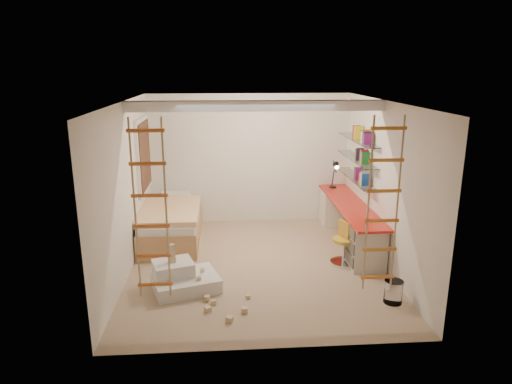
{
  "coord_description": "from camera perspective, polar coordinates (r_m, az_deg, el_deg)",
  "views": [
    {
      "loc": [
        -0.51,
        -6.76,
        3.1
      ],
      "look_at": [
        0.0,
        0.3,
        1.15
      ],
      "focal_mm": 32.0,
      "sensor_mm": 36.0,
      "label": 1
    }
  ],
  "objects": [
    {
      "name": "play_platform",
      "position": [
        6.76,
        -9.21,
        -10.6
      ],
      "size": [
        1.07,
        0.94,
        0.4
      ],
      "color": "silver",
      "rests_on": "floor"
    },
    {
      "name": "bed",
      "position": [
        8.5,
        -10.48,
        -3.87
      ],
      "size": [
        1.02,
        2.0,
        0.69
      ],
      "color": "#AD7F51",
      "rests_on": "floor"
    },
    {
      "name": "window_blind",
      "position": [
        8.52,
        -13.7,
        4.49
      ],
      "size": [
        0.02,
        1.0,
        1.2
      ],
      "primitive_type": "cube",
      "color": "#4C2D1E",
      "rests_on": "window_frame"
    },
    {
      "name": "rope_ladder_left",
      "position": [
        5.32,
        -13.04,
        -2.33
      ],
      "size": [
        0.41,
        0.04,
        2.13
      ],
      "primitive_type": null,
      "color": "#C15721",
      "rests_on": "ceiling"
    },
    {
      "name": "waste_bin",
      "position": [
        6.58,
        16.8,
        -11.84
      ],
      "size": [
        0.25,
        0.25,
        0.32
      ],
      "primitive_type": "cylinder",
      "color": "white",
      "rests_on": "floor"
    },
    {
      "name": "toy_blocks",
      "position": [
        6.43,
        -6.82,
        -11.29
      ],
      "size": [
        1.18,
        1.13,
        0.67
      ],
      "color": "#CCB284",
      "rests_on": "floor"
    },
    {
      "name": "desk",
      "position": [
        8.38,
        11.53,
        -3.68
      ],
      "size": [
        0.56,
        2.8,
        0.75
      ],
      "color": "red",
      "rests_on": "floor"
    },
    {
      "name": "task_lamp",
      "position": [
        9.07,
        9.89,
        2.67
      ],
      "size": [
        0.14,
        0.36,
        0.57
      ],
      "color": "black",
      "rests_on": "desk"
    },
    {
      "name": "swivel_chair",
      "position": [
        7.55,
        10.92,
        -6.95
      ],
      "size": [
        0.54,
        0.54,
        0.71
      ],
      "color": "gold",
      "rests_on": "floor"
    },
    {
      "name": "window_frame",
      "position": [
        8.53,
        -13.96,
        4.48
      ],
      "size": [
        0.06,
        1.15,
        1.35
      ],
      "primitive_type": "cube",
      "color": "white",
      "rests_on": "wall_left"
    },
    {
      "name": "shelves",
      "position": [
        8.39,
        12.45,
        4.05
      ],
      "size": [
        0.25,
        1.8,
        0.71
      ],
      "color": "white",
      "rests_on": "wall_right"
    },
    {
      "name": "books",
      "position": [
        8.37,
        12.5,
        4.83
      ],
      "size": [
        0.14,
        0.7,
        0.92
      ],
      "color": "#194CA5",
      "rests_on": "shelves"
    },
    {
      "name": "floor",
      "position": [
        7.45,
        0.17,
        -9.18
      ],
      "size": [
        4.5,
        4.5,
        0.0
      ],
      "primitive_type": "plane",
      "color": "#9A7C63",
      "rests_on": "ground"
    },
    {
      "name": "rope_ladder_right",
      "position": [
        5.57,
        15.56,
        -1.69
      ],
      "size": [
        0.41,
        0.04,
        2.13
      ],
      "primitive_type": null,
      "color": "#C17D21",
      "rests_on": "ceiling"
    },
    {
      "name": "ceiling_beam",
      "position": [
        7.1,
        0.0,
        10.72
      ],
      "size": [
        4.0,
        0.18,
        0.16
      ],
      "primitive_type": "cube",
      "color": "white",
      "rests_on": "ceiling"
    }
  ]
}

